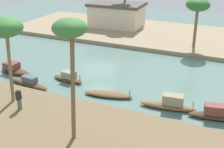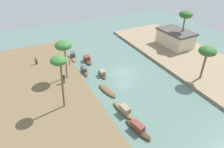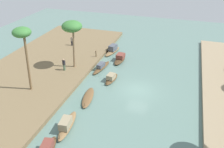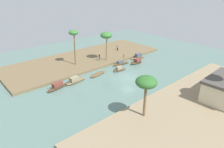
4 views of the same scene
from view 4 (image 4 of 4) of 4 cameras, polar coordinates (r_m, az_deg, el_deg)
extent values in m
plane|color=slate|center=(39.04, 4.71, -1.21)|extent=(67.82, 67.82, 0.00)
cube|color=brown|center=(49.41, -7.51, 4.46)|extent=(38.60, 14.26, 0.48)
cube|color=#937F60|center=(31.92, 24.07, -9.12)|extent=(38.60, 14.26, 0.48)
ellipsoid|color=brown|center=(45.70, 2.58, 2.95)|extent=(4.69, 1.50, 0.39)
cube|color=#4C515B|center=(45.44, 2.42, 3.48)|extent=(1.53, 0.89, 0.56)
ellipsoid|color=brown|center=(50.07, 7.43, 4.66)|extent=(4.50, 1.84, 0.36)
cube|color=#4C515B|center=(49.96, 7.60, 5.37)|extent=(1.67, 1.22, 0.90)
ellipsoid|color=brown|center=(40.38, -4.11, -0.02)|extent=(4.34, 1.90, 0.37)
cylinder|color=brown|center=(39.00, -5.92, -0.42)|extent=(0.07, 0.07, 0.41)
ellipsoid|color=brown|center=(37.77, -10.32, -2.04)|extent=(4.51, 1.51, 0.48)
cube|color=gray|center=(37.29, -10.86, -1.37)|extent=(1.68, 1.08, 0.77)
cylinder|color=brown|center=(36.57, -12.73, -2.44)|extent=(0.07, 0.07, 0.45)
ellipsoid|color=#47331E|center=(36.25, -15.43, -3.77)|extent=(4.36, 1.80, 0.43)
cube|color=brown|center=(36.04, -15.42, -2.91)|extent=(1.95, 1.19, 0.73)
cylinder|color=#47331E|center=(35.13, -17.87, -4.28)|extent=(0.07, 0.07, 0.46)
ellipsoid|color=#47331E|center=(46.66, 6.95, 3.28)|extent=(3.58, 1.42, 0.44)
cube|color=brown|center=(46.72, 7.31, 4.01)|extent=(1.45, 1.20, 0.66)
ellipsoid|color=brown|center=(42.35, 2.18, 1.20)|extent=(3.32, 1.31, 0.38)
cube|color=gray|center=(42.06, 2.02, 1.79)|extent=(1.32, 1.01, 0.63)
cylinder|color=brown|center=(41.39, 0.62, 1.32)|extent=(0.07, 0.07, 0.57)
cylinder|color=#4C664C|center=(46.91, -3.65, 4.40)|extent=(0.42, 0.42, 0.84)
cube|color=#232328|center=(46.67, -3.67, 5.27)|extent=(0.36, 0.46, 0.66)
sphere|color=tan|center=(46.53, -3.68, 5.79)|extent=(0.23, 0.23, 0.23)
cylinder|color=#232328|center=(54.50, 1.57, 7.20)|extent=(0.39, 0.39, 0.77)
cube|color=gray|center=(54.31, 1.58, 7.90)|extent=(0.26, 0.42, 0.61)
sphere|color=#9E7556|center=(54.20, 1.59, 8.31)|extent=(0.21, 0.21, 0.21)
cylinder|color=#4C3823|center=(48.52, 3.39, 5.18)|extent=(0.14, 0.14, 0.99)
cylinder|color=#7F6647|center=(46.30, -1.61, 7.16)|extent=(0.26, 0.54, 5.42)
ellipsoid|color=#387533|center=(45.47, -1.66, 11.08)|extent=(2.70, 2.70, 1.49)
cylinder|color=brown|center=(44.03, -10.64, 6.79)|extent=(0.27, 0.69, 6.78)
ellipsoid|color=#387533|center=(43.09, -11.03, 11.61)|extent=(2.03, 2.03, 1.11)
cylinder|color=brown|center=(26.58, 9.42, -7.72)|extent=(0.35, 0.36, 4.50)
ellipsoid|color=#2D6628|center=(25.24, 9.85, -2.29)|extent=(2.78, 2.78, 1.53)
camera|label=1|loc=(52.41, -29.10, 16.09)|focal=49.38mm
camera|label=2|loc=(40.10, -45.83, 20.95)|focal=31.65mm
camera|label=3|loc=(19.98, -39.17, 16.87)|focal=37.68mm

